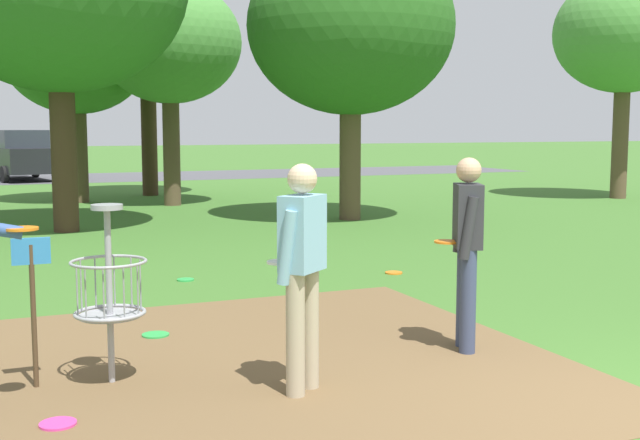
{
  "coord_description": "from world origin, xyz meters",
  "views": [
    {
      "loc": [
        -4.36,
        -3.82,
        1.98
      ],
      "look_at": [
        -1.09,
        3.94,
        1.0
      ],
      "focal_mm": 45.36,
      "sensor_mm": 36.0,
      "label": 1
    }
  ],
  "objects_px": {
    "frisbee_near_basket": "(156,335)",
    "frisbee_far_left": "(58,424)",
    "tree_far_center": "(147,31)",
    "tree_mid_left": "(625,34)",
    "player_throwing": "(302,264)",
    "parked_car_leftmost": "(20,155)",
    "tree_near_left": "(76,53)",
    "player_foreground_watching": "(467,242)",
    "frisbee_far_right": "(394,273)",
    "frisbee_mid_grass": "(185,280)",
    "tree_near_right": "(169,43)",
    "disc_golf_basket": "(101,287)",
    "tree_mid_center": "(351,27)"
  },
  "relations": [
    {
      "from": "frisbee_near_basket",
      "to": "frisbee_far_left",
      "type": "distance_m",
      "value": 2.31
    },
    {
      "from": "tree_far_center",
      "to": "tree_mid_left",
      "type": "bearing_deg",
      "value": -26.93
    },
    {
      "from": "player_throwing",
      "to": "parked_car_leftmost",
      "type": "distance_m",
      "value": 26.37
    },
    {
      "from": "frisbee_near_basket",
      "to": "tree_near_left",
      "type": "distance_m",
      "value": 14.84
    },
    {
      "from": "player_foreground_watching",
      "to": "tree_near_left",
      "type": "bearing_deg",
      "value": 95.45
    },
    {
      "from": "frisbee_far_right",
      "to": "tree_mid_left",
      "type": "height_order",
      "value": "tree_mid_left"
    },
    {
      "from": "player_foreground_watching",
      "to": "frisbee_near_basket",
      "type": "distance_m",
      "value": 3.04
    },
    {
      "from": "player_foreground_watching",
      "to": "frisbee_far_right",
      "type": "distance_m",
      "value": 3.87
    },
    {
      "from": "frisbee_mid_grass",
      "to": "frisbee_far_right",
      "type": "bearing_deg",
      "value": -12.5
    },
    {
      "from": "parked_car_leftmost",
      "to": "tree_near_right",
      "type": "bearing_deg",
      "value": -75.41
    },
    {
      "from": "disc_golf_basket",
      "to": "player_foreground_watching",
      "type": "relative_size",
      "value": 0.81
    },
    {
      "from": "frisbee_mid_grass",
      "to": "tree_far_center",
      "type": "distance_m",
      "value": 14.07
    },
    {
      "from": "frisbee_far_left",
      "to": "parked_car_leftmost",
      "type": "bearing_deg",
      "value": 87.85
    },
    {
      "from": "tree_near_right",
      "to": "disc_golf_basket",
      "type": "bearing_deg",
      "value": -104.69
    },
    {
      "from": "player_throwing",
      "to": "parked_car_leftmost",
      "type": "height_order",
      "value": "parked_car_leftmost"
    },
    {
      "from": "tree_near_right",
      "to": "tree_far_center",
      "type": "distance_m",
      "value": 3.21
    },
    {
      "from": "tree_near_left",
      "to": "tree_far_center",
      "type": "xyz_separation_m",
      "value": [
        2.1,
        1.45,
        0.79
      ]
    },
    {
      "from": "frisbee_far_right",
      "to": "tree_far_center",
      "type": "relative_size",
      "value": 0.04
    },
    {
      "from": "tree_far_center",
      "to": "tree_mid_center",
      "type": "bearing_deg",
      "value": -70.48
    },
    {
      "from": "tree_near_right",
      "to": "tree_mid_left",
      "type": "relative_size",
      "value": 0.91
    },
    {
      "from": "tree_mid_center",
      "to": "tree_near_right",
      "type": "bearing_deg",
      "value": 121.44
    },
    {
      "from": "frisbee_mid_grass",
      "to": "tree_near_left",
      "type": "distance_m",
      "value": 12.29
    },
    {
      "from": "tree_mid_center",
      "to": "parked_car_leftmost",
      "type": "height_order",
      "value": "tree_mid_center"
    },
    {
      "from": "player_foreground_watching",
      "to": "frisbee_mid_grass",
      "type": "height_order",
      "value": "player_foreground_watching"
    },
    {
      "from": "player_throwing",
      "to": "frisbee_mid_grass",
      "type": "xyz_separation_m",
      "value": [
        0.23,
        4.67,
        -0.96
      ]
    },
    {
      "from": "tree_mid_center",
      "to": "frisbee_far_left",
      "type": "bearing_deg",
      "value": -124.15
    },
    {
      "from": "disc_golf_basket",
      "to": "tree_mid_left",
      "type": "xyz_separation_m",
      "value": [
        15.42,
        11.04,
        3.7
      ]
    },
    {
      "from": "frisbee_near_basket",
      "to": "tree_mid_left",
      "type": "height_order",
      "value": "tree_mid_left"
    },
    {
      "from": "player_throwing",
      "to": "tree_near_left",
      "type": "height_order",
      "value": "tree_near_left"
    },
    {
      "from": "frisbee_far_right",
      "to": "tree_near_right",
      "type": "distance_m",
      "value": 11.33
    },
    {
      "from": "player_foreground_watching",
      "to": "frisbee_mid_grass",
      "type": "distance_m",
      "value": 4.54
    },
    {
      "from": "disc_golf_basket",
      "to": "frisbee_mid_grass",
      "type": "height_order",
      "value": "disc_golf_basket"
    },
    {
      "from": "tree_near_left",
      "to": "parked_car_leftmost",
      "type": "height_order",
      "value": "tree_near_left"
    },
    {
      "from": "disc_golf_basket",
      "to": "tree_near_left",
      "type": "bearing_deg",
      "value": 84.17
    },
    {
      "from": "frisbee_near_basket",
      "to": "tree_mid_center",
      "type": "bearing_deg",
      "value": 54.28
    },
    {
      "from": "frisbee_far_left",
      "to": "parked_car_leftmost",
      "type": "xyz_separation_m",
      "value": [
        0.99,
        26.37,
        0.91
      ]
    },
    {
      "from": "tree_near_left",
      "to": "tree_far_center",
      "type": "height_order",
      "value": "tree_far_center"
    },
    {
      "from": "frisbee_near_basket",
      "to": "frisbee_far_left",
      "type": "relative_size",
      "value": 1.05
    },
    {
      "from": "player_throwing",
      "to": "tree_far_center",
      "type": "bearing_deg",
      "value": 82.49
    },
    {
      "from": "tree_mid_left",
      "to": "frisbee_mid_grass",
      "type": "bearing_deg",
      "value": -152.64
    },
    {
      "from": "disc_golf_basket",
      "to": "frisbee_far_right",
      "type": "bearing_deg",
      "value": 37.36
    },
    {
      "from": "frisbee_mid_grass",
      "to": "tree_near_left",
      "type": "relative_size",
      "value": 0.04
    },
    {
      "from": "frisbee_near_basket",
      "to": "tree_mid_left",
      "type": "xyz_separation_m",
      "value": [
        14.76,
        9.79,
        4.44
      ]
    },
    {
      "from": "player_throwing",
      "to": "tree_mid_left",
      "type": "distance_m",
      "value": 18.71
    },
    {
      "from": "tree_mid_center",
      "to": "frisbee_mid_grass",
      "type": "bearing_deg",
      "value": -131.95
    },
    {
      "from": "frisbee_near_basket",
      "to": "frisbee_far_right",
      "type": "height_order",
      "value": "same"
    },
    {
      "from": "tree_mid_center",
      "to": "parked_car_leftmost",
      "type": "bearing_deg",
      "value": 109.74
    },
    {
      "from": "parked_car_leftmost",
      "to": "disc_golf_basket",
      "type": "bearing_deg",
      "value": -91.3
    },
    {
      "from": "disc_golf_basket",
      "to": "tree_near_right",
      "type": "bearing_deg",
      "value": 75.31
    },
    {
      "from": "frisbee_near_basket",
      "to": "tree_near_left",
      "type": "bearing_deg",
      "value": 86.26
    }
  ]
}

